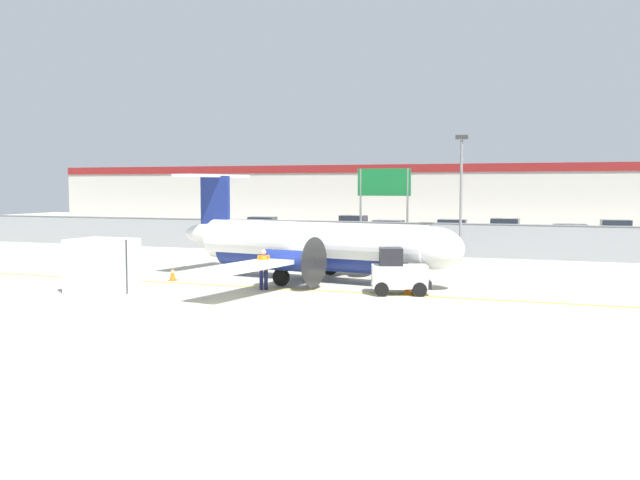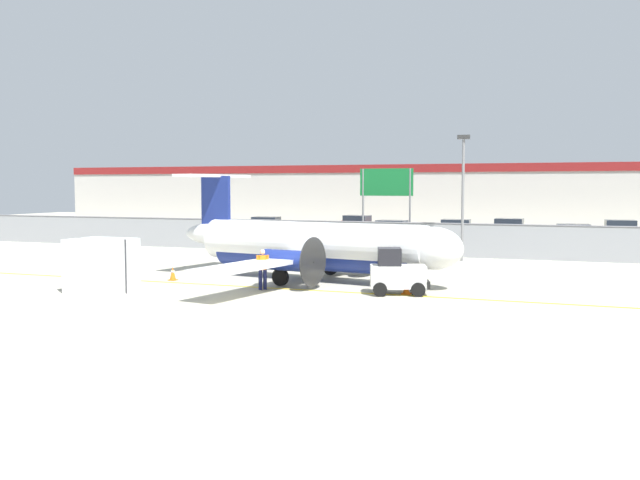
% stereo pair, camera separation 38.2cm
% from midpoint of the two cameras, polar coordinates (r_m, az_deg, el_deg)
% --- Properties ---
extents(ground_plane, '(140.00, 140.00, 0.01)m').
position_cam_midpoint_polar(ground_plane, '(30.31, -3.29, -3.91)').
color(ground_plane, '#B2AD99').
extents(perimeter_fence, '(98.00, 0.10, 2.10)m').
position_cam_midpoint_polar(perimeter_fence, '(45.25, 4.74, 0.24)').
color(perimeter_fence, gray).
rests_on(perimeter_fence, ground).
extents(parking_lot_strip, '(98.00, 17.00, 0.12)m').
position_cam_midpoint_polar(parking_lot_strip, '(56.47, 7.80, -0.05)').
color(parking_lot_strip, '#38383A').
rests_on(parking_lot_strip, ground).
extents(background_building, '(91.00, 8.10, 6.50)m').
position_cam_midpoint_polar(background_building, '(74.49, 10.84, 3.43)').
color(background_building, beige).
rests_on(background_building, ground).
extents(commuter_airplane, '(14.72, 16.04, 4.92)m').
position_cam_midpoint_polar(commuter_airplane, '(32.61, -0.53, -0.49)').
color(commuter_airplane, white).
rests_on(commuter_airplane, ground).
extents(baggage_tug, '(2.56, 1.97, 1.88)m').
position_cam_midpoint_polar(baggage_tug, '(28.77, 5.89, -2.66)').
color(baggage_tug, silver).
rests_on(baggage_tug, ground).
extents(ground_crew_worker, '(0.48, 0.48, 1.70)m').
position_cam_midpoint_polar(ground_crew_worker, '(29.98, -4.90, -2.18)').
color(ground_crew_worker, '#191E4C').
rests_on(ground_crew_worker, ground).
extents(cargo_container, '(2.47, 2.08, 2.20)m').
position_cam_midpoint_polar(cargo_container, '(30.51, -17.37, -1.97)').
color(cargo_container, silver).
rests_on(cargo_container, ground).
extents(traffic_cone_near_left, '(0.36, 0.36, 0.64)m').
position_cam_midpoint_polar(traffic_cone_near_left, '(28.94, 6.66, -3.71)').
color(traffic_cone_near_left, orange).
rests_on(traffic_cone_near_left, ground).
extents(traffic_cone_near_right, '(0.36, 0.36, 0.64)m').
position_cam_midpoint_polar(traffic_cone_near_right, '(33.54, -12.02, -2.66)').
color(traffic_cone_near_right, orange).
rests_on(traffic_cone_near_right, ground).
extents(parked_car_0, '(4.33, 2.29, 1.58)m').
position_cam_midpoint_polar(parked_car_0, '(61.59, -4.90, 1.12)').
color(parked_car_0, '#B28C19').
rests_on(parked_car_0, parking_lot_strip).
extents(parked_car_1, '(4.35, 2.34, 1.58)m').
position_cam_midpoint_polar(parked_car_1, '(54.23, -4.81, 0.68)').
color(parked_car_1, slate).
rests_on(parked_car_1, parking_lot_strip).
extents(parked_car_2, '(4.38, 2.40, 1.58)m').
position_cam_midpoint_polar(parked_car_2, '(64.33, 2.60, 1.27)').
color(parked_car_2, red).
rests_on(parked_car_2, parking_lot_strip).
extents(parked_car_3, '(4.28, 2.18, 1.58)m').
position_cam_midpoint_polar(parked_car_3, '(55.46, 5.19, 0.76)').
color(parked_car_3, gray).
rests_on(parked_car_3, parking_lot_strip).
extents(parked_car_4, '(4.29, 2.18, 1.58)m').
position_cam_midpoint_polar(parked_car_4, '(57.57, 10.46, 0.84)').
color(parked_car_4, slate).
rests_on(parked_car_4, parking_lot_strip).
extents(parked_car_5, '(4.24, 2.08, 1.58)m').
position_cam_midpoint_polar(parked_car_5, '(60.17, 14.30, 0.92)').
color(parked_car_5, silver).
rests_on(parked_car_5, parking_lot_strip).
extents(parked_car_6, '(4.35, 2.34, 1.58)m').
position_cam_midpoint_polar(parked_car_6, '(52.79, 19.26, 0.35)').
color(parked_car_6, red).
rests_on(parked_car_6, parking_lot_strip).
extents(parked_car_7, '(4.34, 2.31, 1.58)m').
position_cam_midpoint_polar(parked_car_7, '(60.42, 22.52, 0.74)').
color(parked_car_7, '#19662D').
rests_on(parked_car_7, parking_lot_strip).
extents(apron_light_pole, '(0.70, 0.30, 7.27)m').
position_cam_midpoint_polar(apron_light_pole, '(41.99, 10.97, 4.20)').
color(apron_light_pole, slate).
rests_on(apron_light_pole, ground).
extents(highway_sign, '(3.60, 0.14, 5.50)m').
position_cam_midpoint_polar(highway_sign, '(47.25, 4.91, 4.08)').
color(highway_sign, slate).
rests_on(highway_sign, ground).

